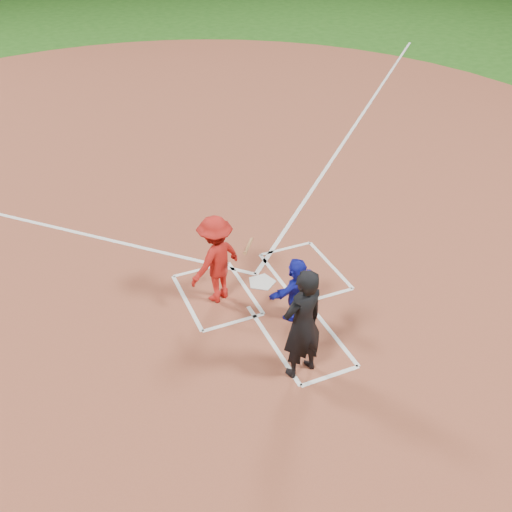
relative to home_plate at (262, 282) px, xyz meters
name	(u,v)px	position (x,y,z in m)	size (l,w,h in m)	color
ground	(262,283)	(0.00, 0.00, -0.02)	(120.00, 120.00, 0.00)	#1F5014
home_plate_dirt	(176,165)	(0.00, 6.00, -0.01)	(28.00, 28.00, 0.01)	brown
home_plate	(262,282)	(0.00, 0.00, 0.00)	(0.60, 0.60, 0.02)	silver
catcher	(296,289)	(0.16, -1.17, 0.62)	(1.17, 0.37, 1.26)	#141AA5
umpire	(302,324)	(-0.41, -2.49, 1.02)	(0.75, 0.49, 2.06)	black
chalk_markings	(183,175)	(0.00, 5.29, -0.01)	(28.35, 17.32, 0.01)	white
batter_at_plate	(216,260)	(-0.98, -0.09, 0.89)	(1.51, 1.08, 1.80)	#B01813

